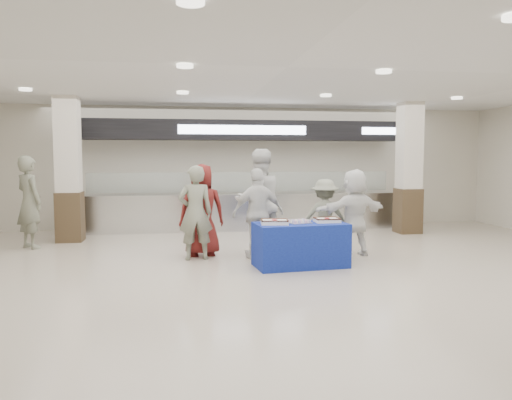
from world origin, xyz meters
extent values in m
plane|color=beige|center=(0.00, 0.00, 0.00)|extent=(14.00, 14.00, 0.00)
cube|color=silver|center=(0.00, 5.40, 0.45)|extent=(8.00, 0.80, 0.90)
cube|color=silver|center=(0.00, 5.40, 0.92)|extent=(8.00, 0.85, 0.04)
cube|color=white|center=(0.00, 5.10, 1.25)|extent=(7.60, 0.02, 0.50)
cube|color=black|center=(0.00, 5.40, 2.55)|extent=(8.40, 0.70, 0.50)
cube|color=white|center=(0.00, 5.04, 2.55)|extent=(3.20, 0.03, 0.22)
cube|color=white|center=(3.80, 5.04, 2.55)|extent=(1.40, 0.03, 0.18)
cube|color=#382919|center=(-4.00, 4.20, 0.55)|extent=(0.55, 0.55, 1.10)
cube|color=beige|center=(-4.00, 4.20, 2.15)|extent=(0.50, 0.50, 2.10)
cube|color=#382919|center=(4.00, 4.20, 0.55)|extent=(0.55, 0.55, 1.10)
cube|color=beige|center=(4.00, 4.20, 2.15)|extent=(0.50, 0.50, 2.10)
cube|color=navy|center=(0.44, 0.89, 0.38)|extent=(1.62, 0.93, 0.75)
cube|color=white|center=(-0.02, 0.82, 0.78)|extent=(0.49, 0.40, 0.07)
cube|color=#432213|center=(-0.02, 0.82, 0.83)|extent=(0.49, 0.40, 0.02)
cylinder|color=#A8181F|center=(-0.02, 0.82, 0.82)|extent=(0.11, 0.11, 0.01)
cube|color=white|center=(0.92, 0.94, 0.78)|extent=(0.42, 0.33, 0.06)
cube|color=#432213|center=(0.92, 0.94, 0.83)|extent=(0.42, 0.33, 0.02)
cylinder|color=#A8181F|center=(0.92, 0.94, 0.82)|extent=(0.09, 0.09, 0.01)
cube|color=#ACABB0|center=(0.42, 0.89, 0.76)|extent=(0.43, 0.38, 0.01)
imported|color=maroon|center=(-1.18, 2.10, 0.88)|extent=(0.90, 0.63, 1.75)
imported|color=slate|center=(-1.31, 1.75, 0.86)|extent=(0.67, 0.47, 1.73)
imported|color=silver|center=(-0.07, 2.21, 1.02)|extent=(1.19, 1.06, 2.03)
imported|color=silver|center=(-0.16, 1.72, 0.84)|extent=(1.04, 0.57, 1.67)
imported|color=slate|center=(1.19, 1.97, 0.72)|extent=(1.01, 0.69, 1.45)
imported|color=white|center=(1.68, 1.65, 0.83)|extent=(1.61, 0.90, 1.65)
imported|color=slate|center=(-4.64, 3.46, 0.95)|extent=(0.81, 0.82, 1.91)
camera|label=1|loc=(-1.63, -7.33, 1.88)|focal=35.00mm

